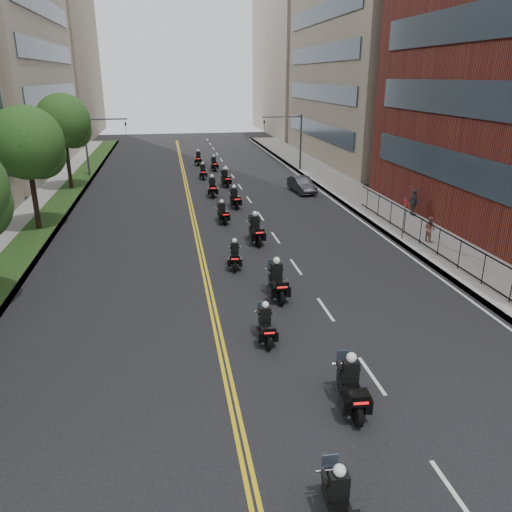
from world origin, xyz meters
The scene contains 26 objects.
sidewalk_right centered at (12.00, 25.00, 0.07)m, with size 4.00×90.00×0.15m, color gray.
sidewalk_left centered at (-12.00, 25.00, 0.07)m, with size 4.00×90.00×0.15m, color gray.
grass_strip centered at (-11.20, 25.00, 0.17)m, with size 2.00×90.00×0.04m, color #183915.
building_right_tan centered at (21.48, 48.00, 15.00)m, with size 15.11×28.00×30.00m.
building_right_far centered at (21.50, 78.00, 13.00)m, with size 15.00×28.00×26.00m, color #A59985.
building_left_far centered at (-22.00, 78.00, 13.00)m, with size 16.00×28.00×26.00m, color gray.
iron_fence centered at (11.00, 12.00, 0.90)m, with size 0.05×28.00×1.50m.
street_trees centered at (-11.05, 18.61, 5.13)m, with size 4.40×38.40×7.98m.
traffic_signal_right centered at (9.54, 42.00, 3.70)m, with size 4.09×0.20×5.60m.
traffic_signal_left centered at (-9.54, 42.00, 3.70)m, with size 4.09×0.20×5.60m.
motorcycle_0 centered at (0.20, -0.42, 0.63)m, with size 0.51×2.17×1.60m.
motorcycle_1 centered at (1.89, 3.51, 0.70)m, with size 0.63×2.40×1.77m.
motorcycle_2 centered at (0.23, 7.87, 0.60)m, with size 0.48×2.06×1.52m.
motorcycle_3 centered at (1.45, 11.52, 0.73)m, with size 0.57×2.49×1.84m.
motorcycle_4 centered at (0.11, 15.49, 0.60)m, with size 0.61×2.06×1.53m.
motorcycle_5 centered at (1.84, 19.23, 0.74)m, with size 0.61×2.54×1.87m.
motorcycle_6 centered at (0.41, 23.80, 0.62)m, with size 0.65×2.11×1.56m.
motorcycle_7 centered at (1.75, 27.71, 0.67)m, with size 0.60×2.28×1.69m.
motorcycle_8 centered at (0.46, 31.63, 0.70)m, with size 0.56×2.42×1.78m.
motorcycle_9 centered at (1.93, 35.29, 0.68)m, with size 0.70×2.32×1.71m.
motorcycle_10 centered at (0.26, 39.14, 0.63)m, with size 0.49×2.15×1.59m.
motorcycle_11 centered at (1.72, 43.42, 0.64)m, with size 0.52×2.20×1.62m.
motorcycle_12 centered at (0.35, 46.96, 0.68)m, with size 0.64×2.33×1.72m.
parked_sedan centered at (8.00, 31.89, 0.65)m, with size 1.37×3.92×1.29m, color black.
pedestrian_b centered at (11.75, 17.36, 0.88)m, with size 0.71×0.55×1.46m, color #985B53.
pedestrian_c centered at (13.50, 22.86, 1.06)m, with size 1.06×0.44×1.82m, color #42434A.
Camera 1 is at (-2.95, -8.11, 9.21)m, focal length 35.00 mm.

